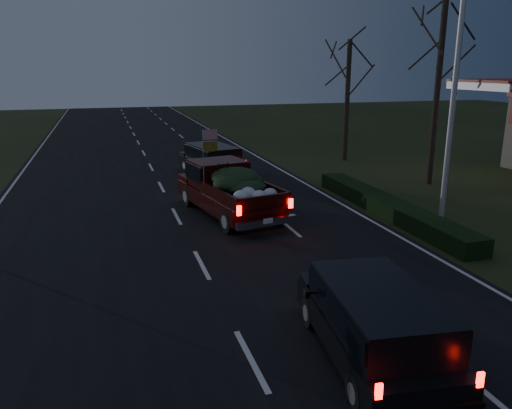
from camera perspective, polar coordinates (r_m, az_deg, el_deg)
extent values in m
plane|color=black|center=(14.40, -6.23, -6.92)|extent=(120.00, 120.00, 0.00)
cube|color=black|center=(14.39, -6.23, -6.88)|extent=(14.00, 120.00, 0.02)
cube|color=black|center=(19.73, 14.80, -0.23)|extent=(1.00, 10.00, 0.60)
cylinder|color=silver|center=(19.24, 21.66, 11.54)|extent=(0.20, 0.20, 9.00)
cylinder|color=black|center=(25.04, 19.98, 11.78)|extent=(0.28, 0.28, 8.50)
cylinder|color=black|center=(30.51, 10.37, 11.52)|extent=(0.28, 0.28, 7.00)
cube|color=black|center=(19.01, -3.20, 0.76)|extent=(3.12, 5.68, 0.59)
cube|color=black|center=(19.69, -4.41, 3.66)|extent=(2.28, 2.06, 0.97)
cube|color=black|center=(19.67, -4.41, 3.97)|extent=(2.36, 1.98, 0.59)
cube|color=black|center=(17.71, -1.32, 0.75)|extent=(2.52, 3.33, 0.06)
ellipsoid|color=black|center=(18.08, -1.94, 2.64)|extent=(2.05, 2.22, 0.65)
cylinder|color=gray|center=(18.30, -6.03, 5.12)|extent=(0.04, 0.04, 2.15)
cube|color=red|center=(18.27, -5.26, 7.96)|extent=(0.55, 0.13, 0.37)
cube|color=gold|center=(18.33, -5.23, 6.63)|extent=(0.55, 0.13, 0.37)
cube|color=black|center=(26.18, -5.19, 4.63)|extent=(2.75, 4.76, 0.56)
cube|color=black|center=(25.86, -5.02, 5.93)|extent=(2.39, 3.55, 0.74)
cube|color=black|center=(25.84, -5.02, 6.09)|extent=(2.46, 3.48, 0.45)
cube|color=black|center=(10.08, 13.06, -14.05)|extent=(2.31, 4.51, 0.54)
cube|color=black|center=(9.61, 13.81, -11.49)|extent=(2.06, 3.34, 0.72)
cube|color=black|center=(9.58, 13.84, -11.10)|extent=(2.14, 3.26, 0.43)
cube|color=black|center=(10.24, 5.82, -10.04)|extent=(0.11, 0.21, 0.14)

